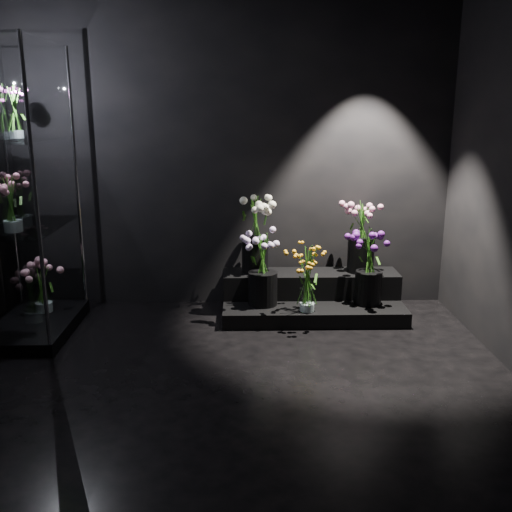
{
  "coord_description": "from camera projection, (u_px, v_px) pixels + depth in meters",
  "views": [
    {
      "loc": [
        0.1,
        -3.27,
        1.82
      ],
      "look_at": [
        0.19,
        1.2,
        0.66
      ],
      "focal_mm": 40.0,
      "sensor_mm": 36.0,
      "label": 1
    }
  ],
  "objects": [
    {
      "name": "wall_front",
      "position": [
        201.0,
        293.0,
        1.33
      ],
      "size": [
        4.0,
        0.0,
        4.0
      ],
      "primitive_type": "plane",
      "rotation": [
        -1.57,
        0.0,
        0.0
      ],
      "color": "black",
      "rests_on": "floor"
    },
    {
      "name": "bouquet_case_pink",
      "position": [
        11.0,
        203.0,
        4.31
      ],
      "size": [
        0.31,
        0.31,
        0.43
      ],
      "rotation": [
        0.0,
        0.0,
        0.16
      ],
      "color": "white",
      "rests_on": "display_case"
    },
    {
      "name": "bouquet_cream_roses",
      "position": [
        255.0,
        227.0,
        5.17
      ],
      "size": [
        0.48,
        0.48,
        0.71
      ],
      "rotation": [
        0.0,
        0.0,
        0.3
      ],
      "color": "black",
      "rests_on": "display_riser"
    },
    {
      "name": "wall_back",
      "position": [
        233.0,
        156.0,
        5.2
      ],
      "size": [
        4.0,
        0.0,
        4.0
      ],
      "primitive_type": "plane",
      "rotation": [
        1.57,
        0.0,
        0.0
      ],
      "color": "black",
      "rests_on": "floor"
    },
    {
      "name": "bouquet_orange_bells",
      "position": [
        308.0,
        279.0,
        4.83
      ],
      "size": [
        0.25,
        0.25,
        0.56
      ],
      "rotation": [
        0.0,
        0.0,
        0.01
      ],
      "color": "white",
      "rests_on": "display_riser"
    },
    {
      "name": "bouquet_lilac",
      "position": [
        263.0,
        265.0,
        4.98
      ],
      "size": [
        0.44,
        0.44,
        0.65
      ],
      "rotation": [
        0.0,
        0.0,
        -0.32
      ],
      "color": "black",
      "rests_on": "display_riser"
    },
    {
      "name": "bouquet_case_base_pink",
      "position": [
        42.0,
        286.0,
        4.91
      ],
      "size": [
        0.4,
        0.4,
        0.44
      ],
      "rotation": [
        0.0,
        0.0,
        0.41
      ],
      "color": "white",
      "rests_on": "display_case"
    },
    {
      "name": "display_riser",
      "position": [
        312.0,
        297.0,
        5.22
      ],
      "size": [
        1.61,
        0.72,
        0.36
      ],
      "color": "black",
      "rests_on": "floor"
    },
    {
      "name": "floor",
      "position": [
        229.0,
        404.0,
        3.62
      ],
      "size": [
        4.0,
        4.0,
        0.0
      ],
      "primitive_type": "plane",
      "color": "black",
      "rests_on": "ground"
    },
    {
      "name": "bouquet_pink_roses",
      "position": [
        362.0,
        231.0,
        5.18
      ],
      "size": [
        0.37,
        0.37,
        0.66
      ],
      "rotation": [
        0.0,
        0.0,
        0.03
      ],
      "color": "black",
      "rests_on": "display_riser"
    },
    {
      "name": "bouquet_case_magenta",
      "position": [
        14.0,
        111.0,
        4.45
      ],
      "size": [
        0.25,
        0.25,
        0.41
      ],
      "rotation": [
        0.0,
        0.0,
        -0.13
      ],
      "color": "white",
      "rests_on": "display_case"
    },
    {
      "name": "display_case",
      "position": [
        21.0,
        194.0,
        4.5
      ],
      "size": [
        0.63,
        1.06,
        2.32
      ],
      "color": "black",
      "rests_on": "floor"
    },
    {
      "name": "bouquet_purple",
      "position": [
        369.0,
        263.0,
        4.99
      ],
      "size": [
        0.39,
        0.39,
        0.69
      ],
      "rotation": [
        0.0,
        0.0,
        -0.27
      ],
      "color": "black",
      "rests_on": "display_riser"
    }
  ]
}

